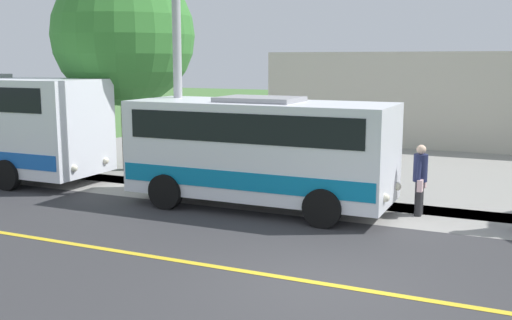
{
  "coord_description": "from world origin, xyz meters",
  "views": [
    {
      "loc": [
        9.27,
        3.0,
        3.76
      ],
      "look_at": [
        -3.5,
        -2.77,
        1.4
      ],
      "focal_mm": 42.15,
      "sensor_mm": 36.0,
      "label": 1
    }
  ],
  "objects": [
    {
      "name": "shuttle_bus_front",
      "position": [
        -4.51,
        -3.12,
        1.56
      ],
      "size": [
        2.66,
        6.82,
        2.83
      ],
      "color": "white",
      "rests_on": "ground"
    },
    {
      "name": "sidewalk",
      "position": [
        -5.2,
        0.0,
        0.0
      ],
      "size": [
        2.4,
        100.0,
        0.01
      ],
      "primitive_type": "cube",
      "color": "gray",
      "rests_on": "ground"
    },
    {
      "name": "street_light_pole",
      "position": [
        -4.87,
        -5.82,
        4.08
      ],
      "size": [
        1.97,
        0.24,
        7.36
      ],
      "color": "#9E9EA3",
      "rests_on": "ground"
    },
    {
      "name": "pedestrian_waiting",
      "position": [
        -5.32,
        0.76,
        0.93
      ],
      "size": [
        0.72,
        0.34,
        1.73
      ],
      "color": "#262628",
      "rests_on": "ground"
    },
    {
      "name": "ground_plane",
      "position": [
        0.0,
        0.0,
        0.0
      ],
      "size": [
        120.0,
        120.0,
        0.0
      ],
      "primitive_type": "plane",
      "color": "#477238"
    },
    {
      "name": "tree_curbside",
      "position": [
        -7.4,
        -9.35,
        4.53
      ],
      "size": [
        4.69,
        4.69,
        6.88
      ],
      "color": "#4C3826",
      "rests_on": "ground"
    },
    {
      "name": "road_centre_line",
      "position": [
        0.0,
        0.0,
        0.01
      ],
      "size": [
        0.16,
        100.0,
        0.0
      ],
      "primitive_type": "cube",
      "color": "gold",
      "rests_on": "ground"
    },
    {
      "name": "commercial_building",
      "position": [
        -21.4,
        0.43,
        2.03
      ],
      "size": [
        10.0,
        16.85,
        4.07
      ],
      "primitive_type": "cube",
      "color": "beige",
      "rests_on": "ground"
    },
    {
      "name": "road_surface",
      "position": [
        0.0,
        0.0,
        0.0
      ],
      "size": [
        8.0,
        100.0,
        0.01
      ],
      "primitive_type": "cube",
      "color": "#333335",
      "rests_on": "ground"
    }
  ]
}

